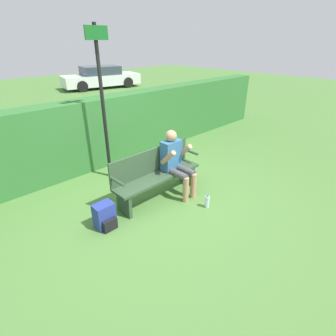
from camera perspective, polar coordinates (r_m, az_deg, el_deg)
ground_plane at (r=5.06m, az=-2.02°, el=-6.28°), size 40.00×40.00×0.00m
hedge_back at (r=6.31m, az=-15.10°, el=7.45°), size 12.00×0.53×1.56m
park_bench at (r=4.86m, az=-2.64°, el=-1.15°), size 1.82×0.41×0.93m
person_seated at (r=4.91m, az=1.63°, el=1.71°), size 0.52×0.66×1.24m
backpack at (r=4.35m, az=-13.57°, el=-10.17°), size 0.31×0.30×0.41m
water_bottle at (r=4.76m, az=8.52°, el=-7.24°), size 0.08×0.08×0.25m
signpost at (r=5.37m, az=-14.08°, el=14.40°), size 0.45×0.09×2.99m
parked_car at (r=17.33m, az=-14.38°, el=18.55°), size 4.78×2.56×1.26m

